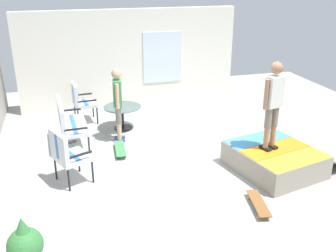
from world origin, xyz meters
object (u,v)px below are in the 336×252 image
Objects in this scene: patio_bench at (68,121)px; person_skater at (273,100)px; skateboard_spare at (259,203)px; potted_plant at (26,249)px; patio_table at (123,113)px; skateboard_by_bench at (120,149)px; patio_chair_by_wall at (66,153)px; patio_chair_near_house at (80,99)px; skate_ramp at (275,159)px; person_watching at (118,100)px.

patio_bench is 0.76× the size of person_skater.
skateboard_spare is 0.90× the size of potted_plant.
patio_table is 1.11× the size of skateboard_by_bench.
person_skater reaches higher than potted_plant.
patio_table is (2.32, -1.39, -0.21)m from patio_chair_by_wall.
skateboard_by_bench is (1.55, 2.61, -1.36)m from person_skater.
patio_chair_near_house and patio_chair_by_wall have the same top height.
skateboard_by_bench is at bearing 59.27° from person_skater.
skateboard_spare is at bearing -138.92° from patio_bench.
skate_ramp is 1.45m from skateboard_spare.
patio_chair_by_wall reaches higher than patio_table.
patio_chair_near_house is 1.61m from person_watching.
skateboard_spare is at bearing -79.68° from potted_plant.
potted_plant is at bearing 170.21° from patio_bench.
patio_bench is at bearing 41.08° from skateboard_spare.
potted_plant reaches higher than skateboard_spare.
patio_chair_by_wall is 3.84m from person_skater.
person_skater is at bearing -137.79° from patio_chair_near_house.
patio_bench is 3.98m from potted_plant.
person_skater is 2.06× the size of skateboard_by_bench.
potted_plant is (-3.92, 0.68, -0.15)m from patio_bench.
skateboard_by_bench is (-0.66, 0.10, -0.89)m from person_watching.
patio_bench is 4.29m from person_skater.
skateboard_spare is at bearing -145.47° from skateboard_by_bench.
person_watching is 2.03× the size of skateboard_spare.
patio_chair_near_house is (3.61, 3.42, 0.38)m from skate_ramp.
patio_chair_near_house is at bearing 17.62° from skateboard_by_bench.
patio_chair_by_wall is (-1.60, 0.09, -0.00)m from patio_bench.
person_skater is (0.02, 0.16, 1.21)m from skate_ramp.
patio_table is 0.54× the size of person_watching.
potted_plant is at bearing 169.02° from patio_chair_near_house.
patio_chair_near_house is at bearing 42.21° from person_skater.
person_watching is (-0.66, 0.19, 0.57)m from patio_table.
patio_chair_by_wall is at bearing 144.14° from person_watching.
patio_table is 4.30m from skateboard_spare.
patio_chair_near_house is 3.08m from patio_chair_by_wall.
potted_plant is (-0.64, 3.53, 0.38)m from skateboard_spare.
person_watching is (-1.38, -0.74, 0.36)m from patio_chair_near_house.
person_watching is at bearing 50.18° from skate_ramp.
patio_table is at bearing 40.61° from skate_ramp.
patio_bench is 1.17m from person_watching.
potted_plant is at bearing 153.07° from skateboard_by_bench.
skateboard_spare is (-3.28, -2.86, -0.53)m from patio_bench.
skate_ramp is 2.25× the size of patio_chair_by_wall.
patio_chair_by_wall is (-3.04, 0.46, 0.00)m from patio_chair_near_house.
patio_chair_by_wall is at bearing 171.47° from patio_chair_near_house.
skate_ramp is 4.99m from patio_chair_near_house.
skateboard_spare is at bearing 140.02° from skate_ramp.
skateboard_spare is (-4.00, -1.55, -0.32)m from patio_table.
person_skater is at bearing -131.30° from person_watching.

